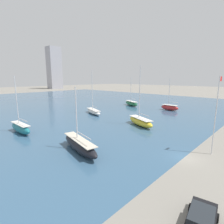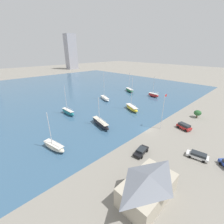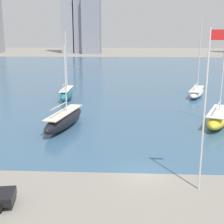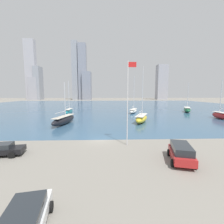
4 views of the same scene
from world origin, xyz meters
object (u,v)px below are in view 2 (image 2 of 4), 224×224
sailboat_black (100,123)px  parked_wagon_white (198,155)px  sailboat_green (129,90)px  boat_shed (148,187)px  sailboat_cream (54,146)px  flag_pole (163,111)px  sailboat_white (105,98)px  parked_sedan_black (141,151)px  sailboat_teal (68,112)px  parked_suv_red (184,126)px  sailboat_yellow (132,108)px  sailboat_red (153,95)px

sailboat_black → parked_wagon_white: 30.25m
sailboat_green → parked_wagon_white: size_ratio=2.32×
boat_shed → sailboat_cream: size_ratio=1.02×
flag_pole → sailboat_white: sailboat_white is taller
sailboat_green → parked_sedan_black: sailboat_green is taller
flag_pole → sailboat_green: size_ratio=1.01×
sailboat_green → flag_pole: bearing=-103.7°
sailboat_teal → sailboat_cream: sailboat_teal is taller
parked_suv_red → parked_sedan_black: 21.12m
sailboat_white → parked_wagon_white: size_ratio=2.78×
sailboat_yellow → sailboat_black: (-19.69, -1.97, 0.01)m
sailboat_white → sailboat_black: 30.12m
sailboat_red → parked_sedan_black: size_ratio=2.15×
sailboat_red → parked_wagon_white: 52.75m
flag_pole → parked_sedan_black: (-15.85, -3.36, -5.68)m
sailboat_green → parked_wagon_white: bearing=-101.3°
sailboat_teal → parked_wagon_white: sailboat_teal is taller
sailboat_red → sailboat_white: (-23.59, 15.09, -0.23)m
sailboat_black → parked_sedan_black: 19.08m
flag_pole → sailboat_yellow: (6.17, 17.55, -5.41)m
flag_pole → parked_suv_red: flag_pole is taller
sailboat_teal → sailboat_red: bearing=-13.9°
sailboat_teal → sailboat_cream: size_ratio=1.15×
sailboat_teal → parked_wagon_white: 47.63m
flag_pole → sailboat_teal: bearing=116.8°
sailboat_red → sailboat_green: size_ratio=0.97×
sailboat_red → sailboat_teal: size_ratio=0.96×
boat_shed → parked_wagon_white: bearing=-9.2°
flag_pole → parked_suv_red: 9.38m
sailboat_yellow → sailboat_cream: bearing=-151.7°
boat_shed → sailboat_red: 65.70m
sailboat_teal → parked_suv_red: size_ratio=2.43×
sailboat_red → sailboat_cream: 62.70m
sailboat_red → parked_sedan_black: bearing=-148.6°
sailboat_red → sailboat_teal: bearing=170.4°
sailboat_teal → sailboat_cream: (-14.50, -18.73, -0.18)m
sailboat_red → sailboat_black: (-44.66, -6.44, -0.00)m
sailboat_yellow → sailboat_cream: size_ratio=1.39×
sailboat_red → sailboat_yellow: bearing=-166.8°
parked_suv_red → flag_pole: bearing=147.5°
sailboat_red → sailboat_green: (-1.01, 16.81, -0.04)m
sailboat_yellow → sailboat_teal: bearing=169.1°
sailboat_black → parked_wagon_white: (6.16, -29.61, -0.24)m
parked_sedan_black → sailboat_red: bearing=-71.5°
sailboat_yellow → sailboat_green: bearing=64.5°
sailboat_yellow → parked_sedan_black: bearing=-113.6°
sailboat_black → flag_pole: bearing=-37.7°
sailboat_cream → parked_wagon_white: size_ratio=2.04×
sailboat_green → parked_sedan_black: (-45.97, -42.19, -0.24)m
parked_suv_red → sailboat_black: bearing=146.6°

